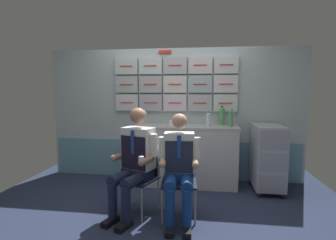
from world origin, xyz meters
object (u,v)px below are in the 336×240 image
object	(u,v)px
folding_chair_left	(142,170)
folding_chair_center	(179,172)
paper_cup_tan	(181,122)
crew_member_left	(134,157)
sparkling_bottle_green	(232,118)
crew_member_center	(179,163)
service_trolley	(267,156)

from	to	relation	value
folding_chair_left	folding_chair_center	bearing A→B (deg)	-5.46
paper_cup_tan	crew_member_left	bearing A→B (deg)	-110.29
crew_member_left	sparkling_bottle_green	size ratio (longest dim) A/B	4.99
crew_member_center	service_trolley	bearing A→B (deg)	40.51
folding_chair_left	paper_cup_tan	distance (m)	1.20
crew_member_center	crew_member_left	bearing A→B (deg)	173.69
folding_chair_center	crew_member_center	bearing A→B (deg)	-86.11
service_trolley	folding_chair_center	xyz separation A→B (m)	(-1.21, -0.86, -0.02)
folding_chair_left	paper_cup_tan	world-z (taller)	paper_cup_tan
service_trolley	folding_chair_left	bearing A→B (deg)	-153.82
crew_member_center	folding_chair_center	bearing A→B (deg)	93.89
sparkling_bottle_green	service_trolley	bearing A→B (deg)	-16.99
folding_chair_left	crew_member_left	size ratio (longest dim) A/B	0.65
folding_chair_left	paper_cup_tan	size ratio (longest dim) A/B	10.93
service_trolley	folding_chair_center	size ratio (longest dim) A/B	1.18
folding_chair_center	sparkling_bottle_green	size ratio (longest dim) A/B	3.24
service_trolley	crew_member_center	bearing A→B (deg)	-139.49
service_trolley	sparkling_bottle_green	bearing A→B (deg)	163.01
folding_chair_center	paper_cup_tan	bearing A→B (deg)	94.02
folding_chair_center	paper_cup_tan	world-z (taller)	paper_cup_tan
sparkling_bottle_green	paper_cup_tan	distance (m)	0.79
service_trolley	crew_member_center	distance (m)	1.59
folding_chair_left	folding_chair_center	world-z (taller)	same
folding_chair_left	crew_member_left	xyz separation A→B (m)	(-0.06, -0.15, 0.19)
service_trolley	paper_cup_tan	xyz separation A→B (m)	(-1.29, 0.22, 0.45)
service_trolley	crew_member_center	xyz separation A→B (m)	(-1.20, -1.03, 0.14)
folding_chair_left	sparkling_bottle_green	xyz separation A→B (m)	(1.17, 0.98, 0.55)
folding_chair_left	crew_member_center	size ratio (longest dim) A/B	0.68
folding_chair_center	crew_member_left	bearing A→B (deg)	-168.70
folding_chair_left	crew_member_center	world-z (taller)	crew_member_center
folding_chair_left	folding_chair_center	xyz separation A→B (m)	(0.46, -0.04, 0.00)
service_trolley	crew_member_left	distance (m)	1.99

